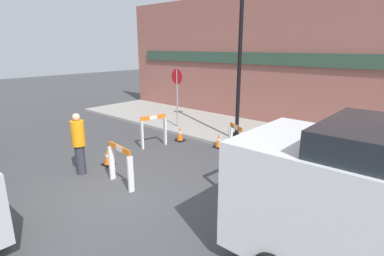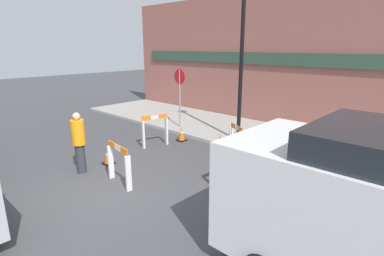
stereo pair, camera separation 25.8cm
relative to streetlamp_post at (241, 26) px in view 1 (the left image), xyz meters
The scene contains 13 objects.
ground_plane 6.53m from the streetlamp_post, 90.10° to the right, with size 60.00×60.00×0.00m, color #424244.
sidewalk_slab 4.02m from the streetlamp_post, 90.45° to the left, with size 18.00×3.72×0.11m.
storefront_facade 3.28m from the streetlamp_post, 90.17° to the left, with size 18.00×0.22×5.50m.
streetlamp_post is the anchor object (origin of this frame).
stop_sign 3.59m from the streetlamp_post, behind, with size 0.60×0.06×2.33m.
barricade_0 4.80m from the streetlamp_post, 58.12° to the right, with size 0.19×0.83×1.11m.
barricade_1 3.61m from the streetlamp_post, 58.64° to the right, with size 0.73×0.48×0.96m.
barricade_2 4.40m from the streetlamp_post, 130.47° to the right, with size 0.37×0.92×1.09m.
barricade_3 5.77m from the streetlamp_post, 93.22° to the right, with size 1.00×0.25×1.03m.
traffic_cone_0 3.78m from the streetlamp_post, 101.11° to the right, with size 0.30×0.30×0.48m.
traffic_cone_1 4.17m from the streetlamp_post, 144.83° to the right, with size 0.30×0.30×0.56m.
traffic_cone_2 5.80m from the streetlamp_post, 111.36° to the right, with size 0.30×0.30×0.49m.
person_worker 6.06m from the streetlamp_post, 108.24° to the right, with size 0.48×0.48×1.65m.
Camera 1 is at (5.50, -3.37, 3.30)m, focal length 28.00 mm.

